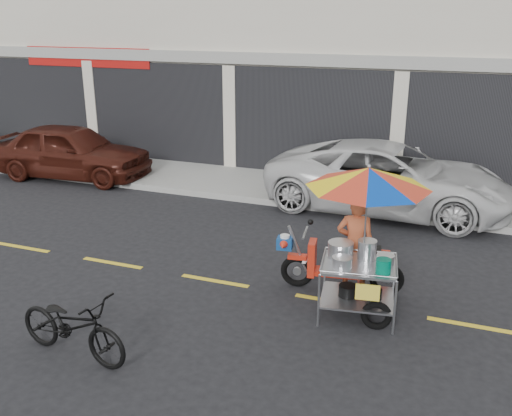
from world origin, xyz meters
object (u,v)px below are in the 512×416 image
(maroon_sedan, at_px, (71,151))
(food_vendor_rig, at_px, (360,217))
(near_bicycle, at_px, (72,325))
(white_pickup, at_px, (389,178))

(maroon_sedan, relative_size, food_vendor_rig, 1.74)
(maroon_sedan, distance_m, near_bicycle, 8.87)
(maroon_sedan, relative_size, white_pickup, 0.79)
(maroon_sedan, xyz_separation_m, white_pickup, (8.33, 0.33, 0.02))
(near_bicycle, relative_size, food_vendor_rig, 0.69)
(near_bicycle, height_order, food_vendor_rig, food_vendor_rig)
(white_pickup, bearing_deg, food_vendor_rig, -174.14)
(near_bicycle, distance_m, food_vendor_rig, 4.20)
(white_pickup, distance_m, near_bicycle, 7.88)
(maroon_sedan, height_order, white_pickup, white_pickup)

